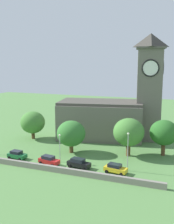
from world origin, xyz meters
The scene contains 13 objects.
ground_plane centered at (0.00, 15.00, 0.00)m, with size 200.00×200.00×0.00m, color #517F42.
church centered at (3.76, 25.02, 7.70)m, with size 29.21×17.07×28.12m.
quay_barrier centered at (0.00, -2.74, 0.56)m, with size 41.56×0.70×1.12m, color gray.
car_green centered at (-11.18, 0.83, 0.89)m, with size 4.27×2.47×1.77m.
car_red centered at (-2.98, 0.29, 0.93)m, with size 4.70×2.67×1.84m.
car_black centered at (3.41, 0.90, 0.96)m, with size 4.92×2.67×1.90m.
car_yellow centered at (10.94, 1.03, 0.89)m, with size 4.57×2.57×1.76m.
streetlamp_west_mid centered at (-1.53, 2.47, 4.12)m, with size 0.44×0.44×6.04m.
streetlamp_central centered at (12.82, 2.90, 5.02)m, with size 0.44×0.44×7.62m.
tree_churchyard centered at (-1.85, 8.95, 4.56)m, with size 6.62×6.62×7.56m.
tree_by_tower centered at (11.01, 11.52, 5.45)m, with size 6.88×6.88×8.59m.
tree_riverside_east centered at (18.28, 14.72, 5.25)m, with size 6.30×6.30×8.13m.
tree_riverside_west centered at (-16.62, 16.01, 4.58)m, with size 6.70×6.70×7.62m.
Camera 1 is at (23.75, -46.78, 20.63)m, focal length 43.91 mm.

